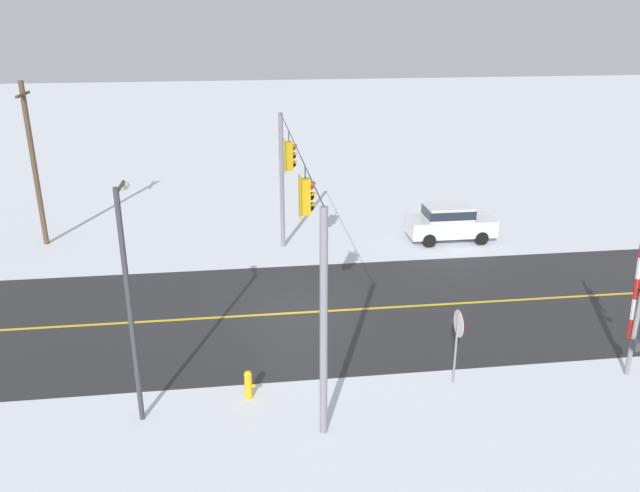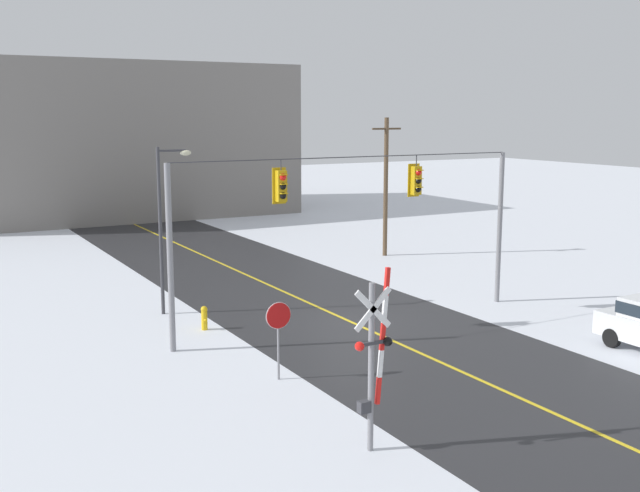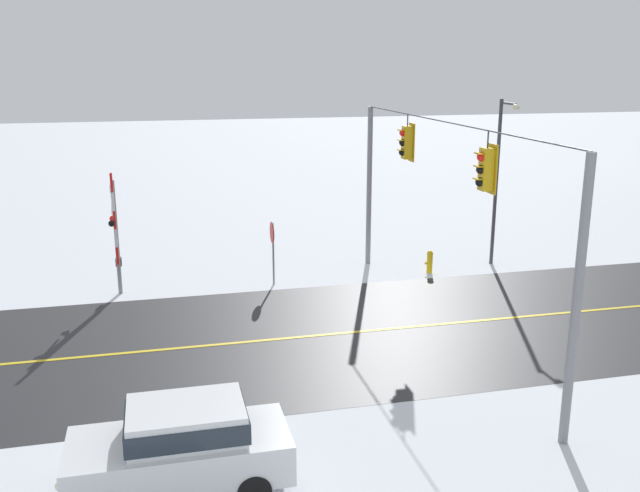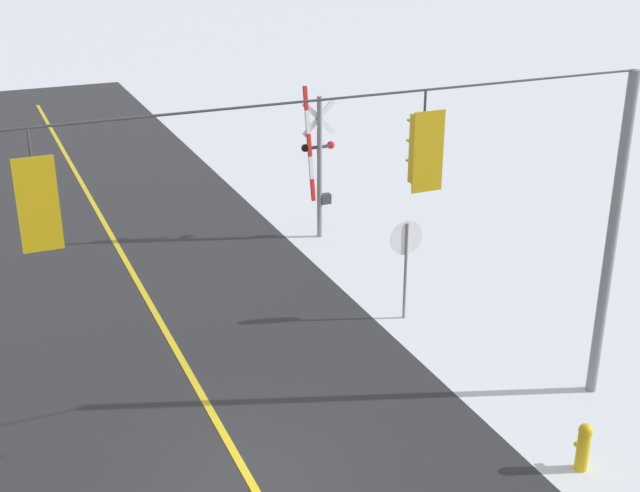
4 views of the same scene
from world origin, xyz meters
TOP-DOWN VIEW (x-y plane):
  - ground_plane at (0.00, 0.00)m, footprint 160.00×160.00m
  - signal_span at (-0.05, -0.01)m, footprint 14.20×0.47m
  - stop_sign at (-5.15, -4.18)m, footprint 0.80×0.09m
  - railroad_crossing at (-5.38, -9.58)m, footprint 0.98×0.31m
  - fire_hydrant at (-5.18, 1.91)m, footprint 0.24×0.31m

SIDE VIEW (x-z plane):
  - ground_plane at x=0.00m, z-range 0.00..0.00m
  - fire_hydrant at x=-5.18m, z-range 0.03..0.91m
  - stop_sign at x=-5.15m, z-range 0.54..2.89m
  - railroad_crossing at x=-5.38m, z-range 0.09..4.40m
  - signal_span at x=-0.05m, z-range 0.91..7.13m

